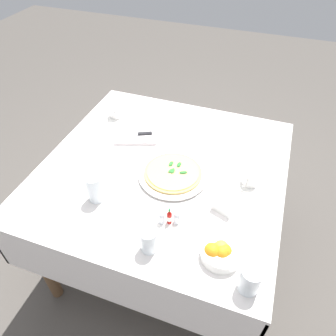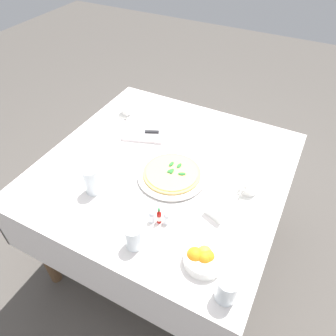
{
  "view_description": "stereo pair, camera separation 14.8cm",
  "coord_description": "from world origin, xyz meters",
  "px_view_note": "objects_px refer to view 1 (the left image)",
  "views": [
    {
      "loc": [
        -0.4,
        1.04,
        1.76
      ],
      "look_at": [
        -0.03,
        0.03,
        0.74
      ],
      "focal_mm": 33.64,
      "sensor_mm": 36.0,
      "label": 1
    },
    {
      "loc": [
        -0.53,
        0.99,
        1.76
      ],
      "look_at": [
        -0.03,
        0.03,
        0.74
      ],
      "focal_mm": 33.64,
      "sensor_mm": 36.0,
      "label": 2
    }
  ],
  "objects_px": {
    "napkin_folded": "(136,136)",
    "salt_shaker": "(162,218)",
    "coffee_cup_right_edge": "(116,113)",
    "citrus_bowl": "(220,252)",
    "water_glass_center_back": "(149,241)",
    "hot_sauce_bottle": "(169,217)",
    "coffee_cup_near_left": "(250,179)",
    "dinner_knife": "(135,134)",
    "pepper_shaker": "(177,218)",
    "pizza": "(173,172)",
    "water_glass_far_right": "(95,189)",
    "pizza_plate": "(173,175)",
    "water_glass_left_edge": "(250,281)",
    "menu_card": "(221,208)"
  },
  "relations": [
    {
      "from": "napkin_folded",
      "to": "salt_shaker",
      "type": "xyz_separation_m",
      "value": [
        -0.33,
        0.48,
        0.02
      ]
    },
    {
      "from": "coffee_cup_right_edge",
      "to": "citrus_bowl",
      "type": "height_order",
      "value": "same"
    },
    {
      "from": "pizza_plate",
      "to": "water_glass_far_right",
      "type": "distance_m",
      "value": 0.36
    },
    {
      "from": "pizza_plate",
      "to": "pizza",
      "type": "xyz_separation_m",
      "value": [
        -0.0,
        -0.0,
        0.01
      ]
    },
    {
      "from": "napkin_folded",
      "to": "pepper_shaker",
      "type": "xyz_separation_m",
      "value": [
        -0.38,
        0.46,
        0.02
      ]
    },
    {
      "from": "pizza_plate",
      "to": "pepper_shaker",
      "type": "height_order",
      "value": "pepper_shaker"
    },
    {
      "from": "water_glass_far_right",
      "to": "dinner_knife",
      "type": "xyz_separation_m",
      "value": [
        0.02,
        -0.45,
        -0.04
      ]
    },
    {
      "from": "coffee_cup_right_edge",
      "to": "coffee_cup_near_left",
      "type": "height_order",
      "value": "coffee_cup_right_edge"
    },
    {
      "from": "salt_shaker",
      "to": "napkin_folded",
      "type": "bearing_deg",
      "value": -55.81
    },
    {
      "from": "napkin_folded",
      "to": "menu_card",
      "type": "xyz_separation_m",
      "value": [
        -0.54,
        0.35,
        0.02
      ]
    },
    {
      "from": "napkin_folded",
      "to": "menu_card",
      "type": "distance_m",
      "value": 0.64
    },
    {
      "from": "citrus_bowl",
      "to": "salt_shaker",
      "type": "bearing_deg",
      "value": -16.52
    },
    {
      "from": "pizza_plate",
      "to": "hot_sauce_bottle",
      "type": "bearing_deg",
      "value": 105.78
    },
    {
      "from": "napkin_folded",
      "to": "hot_sauce_bottle",
      "type": "height_order",
      "value": "hot_sauce_bottle"
    },
    {
      "from": "pizza",
      "to": "napkin_folded",
      "type": "height_order",
      "value": "pizza"
    },
    {
      "from": "pizza_plate",
      "to": "menu_card",
      "type": "height_order",
      "value": "menu_card"
    },
    {
      "from": "pizza",
      "to": "citrus_bowl",
      "type": "xyz_separation_m",
      "value": [
        -0.3,
        0.34,
        0.0
      ]
    },
    {
      "from": "coffee_cup_near_left",
      "to": "menu_card",
      "type": "bearing_deg",
      "value": 67.96
    },
    {
      "from": "pizza_plate",
      "to": "salt_shaker",
      "type": "xyz_separation_m",
      "value": [
        -0.04,
        0.27,
        0.01
      ]
    },
    {
      "from": "pizza",
      "to": "water_glass_left_edge",
      "type": "height_order",
      "value": "water_glass_left_edge"
    },
    {
      "from": "hot_sauce_bottle",
      "to": "salt_shaker",
      "type": "height_order",
      "value": "hot_sauce_bottle"
    },
    {
      "from": "napkin_folded",
      "to": "dinner_knife",
      "type": "xyz_separation_m",
      "value": [
        0.0,
        0.0,
        0.01
      ]
    },
    {
      "from": "water_glass_far_right",
      "to": "napkin_folded",
      "type": "height_order",
      "value": "water_glass_far_right"
    },
    {
      "from": "dinner_knife",
      "to": "citrus_bowl",
      "type": "relative_size",
      "value": 1.23
    },
    {
      "from": "salt_shaker",
      "to": "menu_card",
      "type": "bearing_deg",
      "value": -149.55
    },
    {
      "from": "pizza",
      "to": "citrus_bowl",
      "type": "distance_m",
      "value": 0.45
    },
    {
      "from": "dinner_knife",
      "to": "menu_card",
      "type": "xyz_separation_m",
      "value": [
        -0.54,
        0.35,
        0.01
      ]
    },
    {
      "from": "pepper_shaker",
      "to": "coffee_cup_near_left",
      "type": "bearing_deg",
      "value": -127.46
    },
    {
      "from": "pizza",
      "to": "coffee_cup_right_edge",
      "type": "distance_m",
      "value": 0.59
    },
    {
      "from": "napkin_folded",
      "to": "salt_shaker",
      "type": "bearing_deg",
      "value": 105.29
    },
    {
      "from": "coffee_cup_near_left",
      "to": "dinner_knife",
      "type": "distance_m",
      "value": 0.64
    },
    {
      "from": "coffee_cup_near_left",
      "to": "napkin_folded",
      "type": "distance_m",
      "value": 0.64
    },
    {
      "from": "coffee_cup_near_left",
      "to": "dinner_knife",
      "type": "bearing_deg",
      "value": -12.65
    },
    {
      "from": "water_glass_center_back",
      "to": "water_glass_far_right",
      "type": "height_order",
      "value": "water_glass_far_right"
    },
    {
      "from": "dinner_knife",
      "to": "napkin_folded",
      "type": "bearing_deg",
      "value": -180.0
    },
    {
      "from": "water_glass_center_back",
      "to": "hot_sauce_bottle",
      "type": "distance_m",
      "value": 0.14
    },
    {
      "from": "menu_card",
      "to": "pizza_plate",
      "type": "bearing_deg",
      "value": -8.96
    },
    {
      "from": "napkin_folded",
      "to": "menu_card",
      "type": "relative_size",
      "value": 2.91
    },
    {
      "from": "coffee_cup_right_edge",
      "to": "napkin_folded",
      "type": "bearing_deg",
      "value": 143.16
    },
    {
      "from": "pizza",
      "to": "pizza_plate",
      "type": "bearing_deg",
      "value": 74.68
    },
    {
      "from": "menu_card",
      "to": "pizza",
      "type": "bearing_deg",
      "value": -9.04
    },
    {
      "from": "hot_sauce_bottle",
      "to": "citrus_bowl",
      "type": "bearing_deg",
      "value": 159.32
    },
    {
      "from": "coffee_cup_near_left",
      "to": "salt_shaker",
      "type": "bearing_deg",
      "value": 48.43
    },
    {
      "from": "pizza_plate",
      "to": "water_glass_center_back",
      "type": "xyz_separation_m",
      "value": [
        -0.04,
        0.4,
        0.03
      ]
    },
    {
      "from": "pepper_shaker",
      "to": "pizza",
      "type": "bearing_deg",
      "value": -67.87
    },
    {
      "from": "water_glass_center_back",
      "to": "salt_shaker",
      "type": "height_order",
      "value": "water_glass_center_back"
    },
    {
      "from": "citrus_bowl",
      "to": "salt_shaker",
      "type": "xyz_separation_m",
      "value": [
        0.25,
        -0.08,
        -0.0
      ]
    },
    {
      "from": "hot_sauce_bottle",
      "to": "pizza",
      "type": "bearing_deg",
      "value": -74.26
    },
    {
      "from": "salt_shaker",
      "to": "hot_sauce_bottle",
      "type": "bearing_deg",
      "value": -160.35
    },
    {
      "from": "dinner_knife",
      "to": "water_glass_left_edge",
      "type": "bearing_deg",
      "value": 112.52
    }
  ]
}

